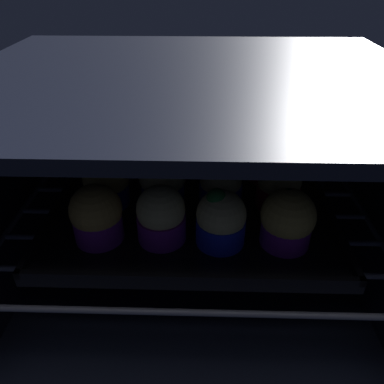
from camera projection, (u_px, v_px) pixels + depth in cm
name	position (u px, v px, depth cm)	size (l,w,h in cm)	color
oven_cavity	(193.00, 181.00, 59.95)	(59.00, 47.00, 37.00)	black
oven_rack	(192.00, 214.00, 58.23)	(54.80, 42.00, 0.80)	#444756
baking_tray	(192.00, 206.00, 58.05)	(41.59, 33.16, 2.20)	black
muffin_row0_col0	(97.00, 215.00, 48.88)	(6.92, 6.92, 8.12)	#7A238C
muffin_row0_col1	(161.00, 216.00, 48.88)	(6.55, 6.55, 8.04)	#7A238C
muffin_row0_col2	(221.00, 220.00, 48.32)	(6.55, 6.55, 8.39)	#1928B7
muffin_row0_col3	(287.00, 220.00, 48.08)	(7.11, 7.11, 8.04)	#7A238C
muffin_row1_col0	(106.00, 182.00, 55.99)	(6.96, 6.96, 7.97)	#1928B7
muffin_row1_col1	(162.00, 181.00, 55.83)	(7.09, 7.09, 8.46)	#1928B7
muffin_row1_col2	(221.00, 185.00, 55.82)	(6.55, 6.55, 7.67)	#1928B7
muffin_row1_col3	(279.00, 186.00, 55.54)	(6.55, 6.55, 7.71)	red
muffin_row2_col0	(117.00, 157.00, 63.34)	(6.55, 6.55, 7.78)	silver
muffin_row2_col1	(169.00, 157.00, 62.86)	(6.55, 6.55, 8.02)	red
muffin_row2_col2	(218.00, 157.00, 63.11)	(6.55, 6.55, 7.82)	silver
muffin_row2_col3	(268.00, 158.00, 62.43)	(6.55, 6.55, 8.04)	red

